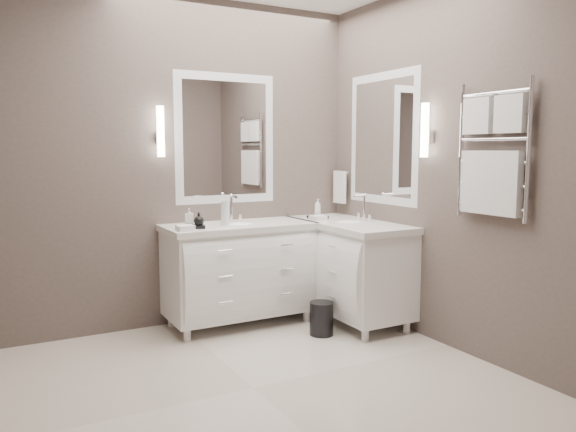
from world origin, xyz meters
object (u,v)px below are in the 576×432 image
towel_ladder (492,159)px  vanity_right (348,264)px  vanity_back (239,267)px  waste_bin (321,318)px

towel_ladder → vanity_right: bearing=99.8°
vanity_right → towel_ladder: size_ratio=1.38×
vanity_back → towel_ladder: (1.10, -1.63, 0.91)m
waste_bin → towel_ladder: bearing=-58.2°
towel_ladder → vanity_back: bearing=124.1°
vanity_right → waste_bin: size_ratio=4.71×
vanity_right → towel_ladder: towel_ladder is taller
vanity_back → towel_ladder: towel_ladder is taller
vanity_right → towel_ladder: bearing=-80.2°
vanity_back → towel_ladder: bearing=-55.9°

